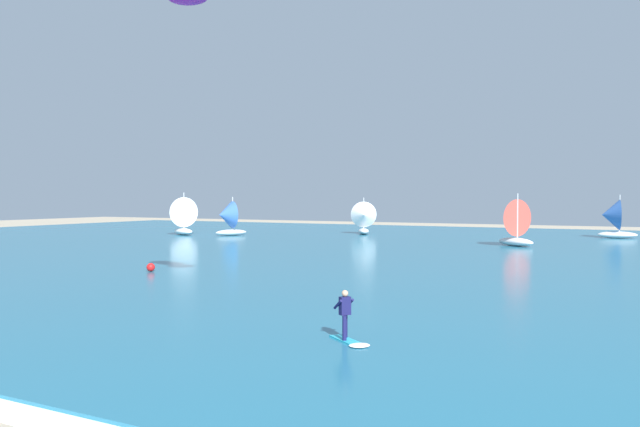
{
  "coord_description": "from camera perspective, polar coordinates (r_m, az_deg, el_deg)",
  "views": [
    {
      "loc": [
        11.2,
        -3.36,
        4.81
      ],
      "look_at": [
        0.84,
        16.71,
        4.24
      ],
      "focal_mm": 33.97,
      "sensor_mm": 36.0,
      "label": 1
    }
  ],
  "objects": [
    {
      "name": "kitesurfer",
      "position": [
        20.18,
        2.63,
        -10.29
      ],
      "size": [
        1.91,
        1.61,
        1.67
      ],
      "color": "#26B2CC",
      "rests_on": "ocean"
    },
    {
      "name": "sailboat_heeled_over",
      "position": [
        79.0,
        25.8,
        -0.41
      ],
      "size": [
        4.47,
        3.84,
        5.11
      ],
      "color": "silver",
      "rests_on": "ocean"
    },
    {
      "name": "sailboat_near_shore",
      "position": [
        78.79,
        4.16,
        -0.39
      ],
      "size": [
        3.8,
        4.26,
        4.77
      ],
      "color": "silver",
      "rests_on": "ocean"
    },
    {
      "name": "sailboat_trailing",
      "position": [
        80.13,
        -12.93,
        -0.17
      ],
      "size": [
        4.86,
        4.33,
        5.43
      ],
      "color": "white",
      "rests_on": "ocean"
    },
    {
      "name": "ocean",
      "position": [
        55.59,
        15.61,
        -3.51
      ],
      "size": [
        160.0,
        90.0,
        0.1
      ],
      "primitive_type": "cube",
      "color": "#236B89",
      "rests_on": "ground"
    },
    {
      "name": "sailboat_outermost",
      "position": [
        76.68,
        -8.76,
        -0.41
      ],
      "size": [
        3.98,
        4.39,
        4.88
      ],
      "color": "silver",
      "rests_on": "ocean"
    },
    {
      "name": "sailboat_far_right",
      "position": [
        62.94,
        17.57,
        -0.74
      ],
      "size": [
        4.66,
        4.37,
        5.18
      ],
      "color": "white",
      "rests_on": "ocean"
    },
    {
      "name": "marker_buoy",
      "position": [
        40.51,
        -15.66,
        -4.9
      ],
      "size": [
        0.54,
        0.54,
        0.54
      ],
      "primitive_type": "sphere",
      "color": "red",
      "rests_on": "ocean"
    }
  ]
}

